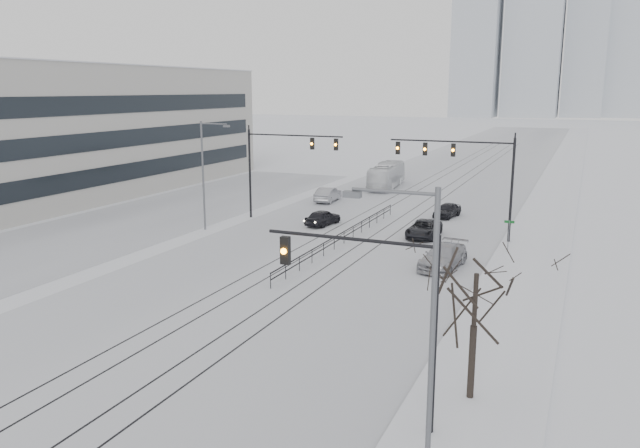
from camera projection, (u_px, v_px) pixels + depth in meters
The scene contains 22 objects.
ground at pixel (16, 446), 20.54m from camera, with size 500.00×500.00×0.00m, color white.
road at pixel (434, 188), 74.41m from camera, with size 22.00×260.00×0.02m, color silver.
sidewalk_east at pixel (555, 195), 69.18m from camera, with size 5.00×260.00×0.16m, color silver.
curb at pixel (532, 193), 70.13m from camera, with size 0.10×260.00×0.12m, color gray.
parking_strip at pixel (168, 212), 59.69m from camera, with size 14.00×60.00×0.03m, color silver.
tram_rails at pixel (384, 219), 56.45m from camera, with size 5.30×180.00×0.01m.
office_building at pixel (23, 133), 65.14m from camera, with size 20.20×62.20×14.11m.
skyline at pixel (568, 42), 257.79m from camera, with size 96.00×48.00×72.00m.
traffic_mast_near at pixel (387, 302), 20.80m from camera, with size 6.10×0.37×7.00m.
traffic_mast_ne at pixel (468, 166), 47.60m from camera, with size 9.60×0.37×8.00m.
traffic_mast_nw at pixel (279, 158), 54.98m from camera, with size 9.10×0.37×8.00m.
street_light_east at pixel (422, 322), 17.23m from camera, with size 2.73×0.25×9.00m.
street_light_west at pixel (206, 168), 51.09m from camera, with size 2.73×0.25×9.00m.
bare_tree at pixel (476, 287), 22.58m from camera, with size 4.40×4.40×6.10m.
median_fence at pixel (344, 237), 47.37m from camera, with size 0.06×24.00×1.00m.
street_sign at pixel (509, 231), 44.38m from camera, with size 0.70×0.06×2.40m.
sedan_sb_inner at pixel (323, 218), 53.77m from camera, with size 1.61×4.00×1.36m, color black.
sedan_sb_outer at pixel (328, 195), 65.05m from camera, with size 1.61×4.62×1.52m, color #929499.
sedan_nb_front at pixel (424, 229), 49.44m from camera, with size 2.21×4.79×1.33m, color black.
sedan_nb_right at pixel (443, 257), 40.90m from camera, with size 2.11×5.18×1.50m, color #9FA0A6.
sedan_nb_far at pixel (447, 210), 57.10m from camera, with size 1.55×3.86×1.32m, color black.
box_truck at pixel (387, 176), 74.26m from camera, with size 2.44×10.43×2.91m, color white.
Camera 1 is at (16.53, -13.06, 11.50)m, focal length 35.00 mm.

